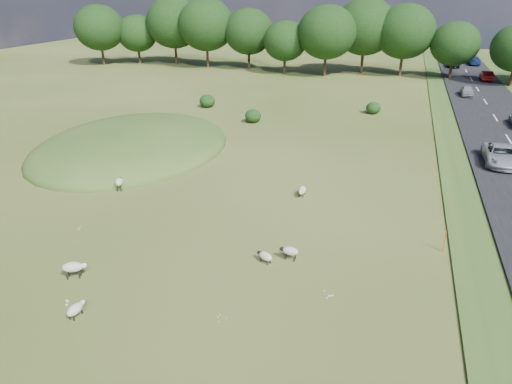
% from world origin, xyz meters
% --- Properties ---
extents(ground, '(160.00, 160.00, 0.00)m').
position_xyz_m(ground, '(0.00, 20.00, 0.00)').
color(ground, '#395019').
rests_on(ground, ground).
extents(mound, '(16.00, 20.00, 4.00)m').
position_xyz_m(mound, '(-12.00, 12.00, 0.00)').
color(mound, '#33561E').
rests_on(mound, ground).
extents(road, '(8.00, 150.00, 0.25)m').
position_xyz_m(road, '(20.00, 30.00, 0.12)').
color(road, black).
rests_on(road, ground).
extents(treeline, '(96.28, 14.66, 11.70)m').
position_xyz_m(treeline, '(-1.06, 55.44, 6.57)').
color(treeline, black).
rests_on(treeline, ground).
extents(shrubs, '(20.68, 9.22, 1.50)m').
position_xyz_m(shrubs, '(-4.08, 27.18, 0.71)').
color(shrubs, black).
rests_on(shrubs, ground).
extents(marker_post, '(0.06, 0.06, 1.20)m').
position_xyz_m(marker_post, '(13.22, 1.70, 0.60)').
color(marker_post, '#D8590C').
rests_on(marker_post, ground).
extents(sheep_0, '(0.51, 1.05, 0.60)m').
position_xyz_m(sheep_0, '(-2.05, -8.68, 0.38)').
color(sheep_0, beige).
rests_on(sheep_0, ground).
extents(sheep_1, '(1.03, 0.76, 0.57)m').
position_xyz_m(sheep_1, '(4.46, -2.17, 0.36)').
color(sheep_1, beige).
rests_on(sheep_1, ground).
extents(sheep_2, '(1.02, 0.48, 0.74)m').
position_xyz_m(sheep_2, '(5.60, -1.54, 0.51)').
color(sheep_2, beige).
rests_on(sheep_2, ground).
extents(sheep_3, '(0.54, 1.15, 0.66)m').
position_xyz_m(sheep_3, '(4.48, 6.44, 0.42)').
color(sheep_3, beige).
rests_on(sheep_3, ground).
extents(sheep_4, '(0.89, 1.22, 0.85)m').
position_xyz_m(sheep_4, '(-7.88, 3.62, 0.60)').
color(sheep_4, beige).
rests_on(sheep_4, ground).
extents(sheep_5, '(1.22, 0.89, 0.85)m').
position_xyz_m(sheep_5, '(-3.98, -6.28, 0.59)').
color(sheep_5, beige).
rests_on(sheep_5, ground).
extents(car_1, '(2.36, 5.12, 1.42)m').
position_xyz_m(car_1, '(18.10, 16.69, 0.96)').
color(car_1, '#B7BBC0').
rests_on(car_1, road).
extents(car_2, '(1.95, 4.80, 1.39)m').
position_xyz_m(car_2, '(21.90, 71.68, 0.95)').
color(car_2, navy).
rests_on(car_2, road).
extents(car_3, '(2.05, 4.45, 1.24)m').
position_xyz_m(car_3, '(18.10, 67.47, 0.87)').
color(car_3, black).
rests_on(car_3, road).
extents(car_4, '(1.49, 3.70, 1.26)m').
position_xyz_m(car_4, '(18.10, 42.94, 0.88)').
color(car_4, '#9FA1A7').
rests_on(car_4, road).
extents(car_5, '(1.50, 4.29, 1.41)m').
position_xyz_m(car_5, '(21.90, 55.33, 0.96)').
color(car_5, maroon).
rests_on(car_5, road).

